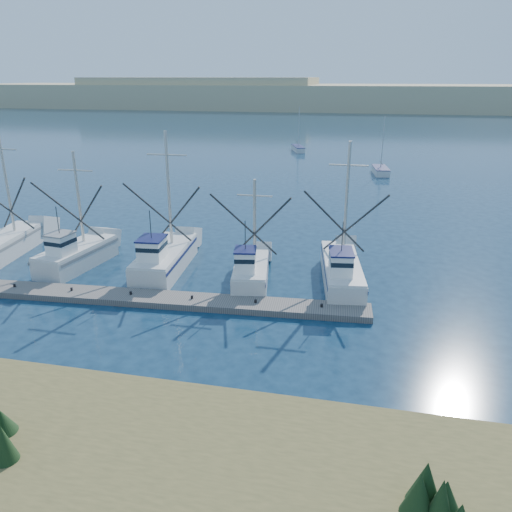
# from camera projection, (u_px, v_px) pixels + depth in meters

# --- Properties ---
(ground) EXTENTS (500.00, 500.00, 0.00)m
(ground) POSITION_uv_depth(u_px,v_px,m) (269.00, 361.00, 24.92)
(ground) COLOR #0C2237
(ground) RESTS_ON ground
(floating_dock) EXTENTS (30.02, 3.88, 0.40)m
(floating_dock) POSITION_uv_depth(u_px,v_px,m) (131.00, 297.00, 31.60)
(floating_dock) COLOR slate
(floating_dock) RESTS_ON ground
(dune_ridge) EXTENTS (360.00, 60.00, 10.00)m
(dune_ridge) POSITION_uv_depth(u_px,v_px,m) (361.00, 97.00, 216.19)
(dune_ridge) COLOR tan
(dune_ridge) RESTS_ON ground
(trawler_fleet) EXTENTS (29.80, 9.04, 9.84)m
(trawler_fleet) POSITION_uv_depth(u_px,v_px,m) (155.00, 258.00, 36.05)
(trawler_fleet) COLOR silver
(trawler_fleet) RESTS_ON ground
(sailboat_near) EXTENTS (2.59, 5.75, 8.10)m
(sailboat_near) POSITION_uv_depth(u_px,v_px,m) (380.00, 171.00, 72.41)
(sailboat_near) COLOR silver
(sailboat_near) RESTS_ON ground
(sailboat_far) EXTENTS (3.37, 6.30, 8.10)m
(sailboat_far) POSITION_uv_depth(u_px,v_px,m) (298.00, 149.00, 94.48)
(sailboat_far) COLOR silver
(sailboat_far) RESTS_ON ground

